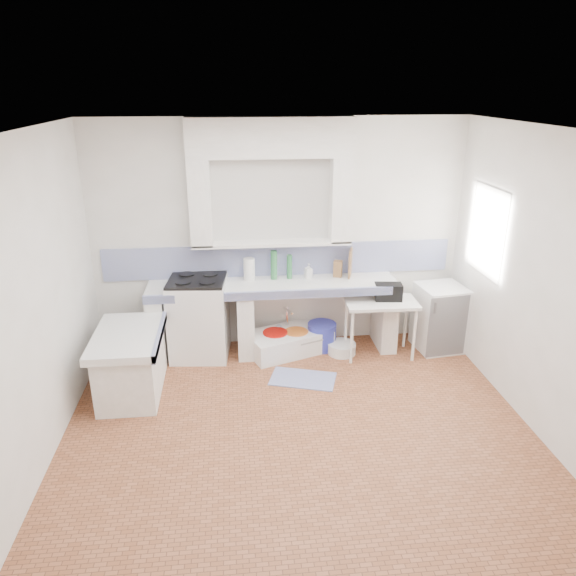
{
  "coord_description": "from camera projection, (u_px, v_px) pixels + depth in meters",
  "views": [
    {
      "loc": [
        -0.57,
        -4.31,
        3.14
      ],
      "look_at": [
        0.0,
        1.0,
        1.1
      ],
      "focal_mm": 33.46,
      "sensor_mm": 36.0,
      "label": 1
    }
  ],
  "objects": [
    {
      "name": "water_bottle_b",
      "position": [
        301.0,
        335.0,
        6.84
      ],
      "size": [
        0.07,
        0.07,
        0.27
      ],
      "primitive_type": "cylinder",
      "rotation": [
        0.0,
        0.0,
        0.04
      ],
      "color": "silver",
      "rests_on": "ground"
    },
    {
      "name": "window_frame",
      "position": [
        502.0,
        231.0,
        5.97
      ],
      "size": [
        0.35,
        0.86,
        1.06
      ],
      "primitive_type": "cube",
      "color": "#3A2012",
      "rests_on": "ground"
    },
    {
      "name": "knife_block",
      "position": [
        338.0,
        269.0,
        6.61
      ],
      "size": [
        0.12,
        0.11,
        0.21
      ],
      "primitive_type": "cube",
      "rotation": [
        0.0,
        0.0,
        -0.34
      ],
      "color": "olive",
      "rests_on": "counter_slab"
    },
    {
      "name": "bucket_blue",
      "position": [
        322.0,
        336.0,
        6.75
      ],
      "size": [
        0.4,
        0.4,
        0.34
      ],
      "primitive_type": "cylinder",
      "rotation": [
        0.0,
        0.0,
        -0.12
      ],
      "color": "#2D35AE",
      "rests_on": "ground"
    },
    {
      "name": "cutting_board",
      "position": [
        350.0,
        263.0,
        6.6
      ],
      "size": [
        0.1,
        0.24,
        0.34
      ],
      "primitive_type": "cube",
      "rotation": [
        0.0,
        0.0,
        -0.31
      ],
      "color": "olive",
      "rests_on": "counter_slab"
    },
    {
      "name": "bucket_orange",
      "position": [
        296.0,
        341.0,
        6.67
      ],
      "size": [
        0.31,
        0.31,
        0.28
      ],
      "primitive_type": "cylinder",
      "rotation": [
        0.0,
        0.0,
        -0.06
      ],
      "color": "orange",
      "rests_on": "ground"
    },
    {
      "name": "bucket_red",
      "position": [
        275.0,
        342.0,
        6.64
      ],
      "size": [
        0.34,
        0.34,
        0.28
      ],
      "primitive_type": "cylinder",
      "rotation": [
        0.0,
        0.0,
        -0.11
      ],
      "color": "#C40D06",
      "rests_on": "ground"
    },
    {
      "name": "paper_towel",
      "position": [
        249.0,
        269.0,
        6.49
      ],
      "size": [
        0.15,
        0.15,
        0.27
      ],
      "primitive_type": "cylinder",
      "rotation": [
        0.0,
        0.0,
        0.14
      ],
      "color": "white",
      "rests_on": "counter_slab"
    },
    {
      "name": "sink",
      "position": [
        289.0,
        342.0,
        6.69
      ],
      "size": [
        1.13,
        0.86,
        0.24
      ],
      "primitive_type": "cube",
      "rotation": [
        0.0,
        0.0,
        0.36
      ],
      "color": "white",
      "rests_on": "ground"
    },
    {
      "name": "green_bottle_a",
      "position": [
        274.0,
        265.0,
        6.5
      ],
      "size": [
        0.1,
        0.1,
        0.36
      ],
      "primitive_type": "cylinder",
      "rotation": [
        0.0,
        0.0,
        -0.29
      ],
      "color": "#2B6C3B",
      "rests_on": "counter_slab"
    },
    {
      "name": "rug",
      "position": [
        303.0,
        379.0,
        6.08
      ],
      "size": [
        0.81,
        0.61,
        0.01
      ],
      "primitive_type": "cube",
      "rotation": [
        0.0,
        0.0,
        -0.31
      ],
      "color": "#2F3792",
      "rests_on": "ground"
    },
    {
      "name": "lace_valance",
      "position": [
        495.0,
        198.0,
        5.82
      ],
      "size": [
        0.01,
        0.84,
        0.24
      ],
      "primitive_type": "cube",
      "color": "white",
      "rests_on": "ground"
    },
    {
      "name": "counter_slab",
      "position": [
        274.0,
        286.0,
        6.44
      ],
      "size": [
        3.0,
        0.6,
        0.08
      ],
      "primitive_type": "cube",
      "color": "white",
      "rests_on": "ground"
    },
    {
      "name": "wall_right",
      "position": [
        544.0,
        287.0,
        4.91
      ],
      "size": [
        0.0,
        4.5,
        4.5
      ],
      "primitive_type": "plane",
      "rotation": [
        1.57,
        0.0,
        -1.57
      ],
      "color": "white",
      "rests_on": "ground"
    },
    {
      "name": "backsplash",
      "position": [
        279.0,
        260.0,
        6.63
      ],
      "size": [
        4.27,
        0.03,
        0.4
      ],
      "primitive_type": "cube",
      "color": "navy",
      "rests_on": "ground"
    },
    {
      "name": "side_table",
      "position": [
        379.0,
        328.0,
        6.52
      ],
      "size": [
        0.87,
        0.5,
        0.04
      ],
      "primitive_type": "cube",
      "rotation": [
        0.0,
        0.0,
        -0.03
      ],
      "color": "white",
      "rests_on": "ground"
    },
    {
      "name": "peninsula_lip",
      "position": [
        160.0,
        335.0,
        5.64
      ],
      "size": [
        0.04,
        1.1,
        0.1
      ],
      "primitive_type": "cube",
      "color": "navy",
      "rests_on": "ground"
    },
    {
      "name": "counter_pier_left",
      "position": [
        158.0,
        326.0,
        6.46
      ],
      "size": [
        0.2,
        0.55,
        0.82
      ],
      "primitive_type": "cube",
      "color": "white",
      "rests_on": "ground"
    },
    {
      "name": "wall_left",
      "position": [
        32.0,
        307.0,
        4.45
      ],
      "size": [
        0.0,
        4.5,
        4.5
      ],
      "primitive_type": "plane",
      "rotation": [
        1.57,
        0.0,
        1.57
      ],
      "color": "white",
      "rests_on": "ground"
    },
    {
      "name": "water_bottle_a",
      "position": [
        279.0,
        336.0,
        6.8
      ],
      "size": [
        0.1,
        0.1,
        0.29
      ],
      "primitive_type": "cylinder",
      "rotation": [
        0.0,
        0.0,
        -0.43
      ],
      "color": "silver",
      "rests_on": "ground"
    },
    {
      "name": "alcove_mass",
      "position": [
        271.0,
        138.0,
        5.99
      ],
      "size": [
        1.9,
        0.25,
        0.45
      ],
      "primitive_type": "cube",
      "color": "white",
      "rests_on": "ground"
    },
    {
      "name": "counter_pier_mid",
      "position": [
        245.0,
        322.0,
        6.57
      ],
      "size": [
        0.2,
        0.55,
        0.82
      ],
      "primitive_type": "cube",
      "color": "white",
      "rests_on": "ground"
    },
    {
      "name": "counter_pier_right",
      "position": [
        385.0,
        316.0,
        6.74
      ],
      "size": [
        0.2,
        0.55,
        0.82
      ],
      "primitive_type": "cube",
      "color": "white",
      "rests_on": "ground"
    },
    {
      "name": "black_bag",
      "position": [
        388.0,
        292.0,
        6.4
      ],
      "size": [
        0.34,
        0.22,
        0.2
      ],
      "primitive_type": "cube",
      "rotation": [
        0.0,
        0.0,
        -0.12
      ],
      "color": "black",
      "rests_on": "side_table"
    },
    {
      "name": "wall_back",
      "position": [
        279.0,
        236.0,
        6.54
      ],
      "size": [
        4.5,
        0.0,
        4.5
      ],
      "primitive_type": "plane",
      "rotation": [
        1.57,
        0.0,
        0.0
      ],
      "color": "white",
      "rests_on": "ground"
    },
    {
      "name": "stove",
      "position": [
        199.0,
        318.0,
        6.49
      ],
      "size": [
        0.74,
        0.72,
        0.96
      ],
      "primitive_type": "cube",
      "rotation": [
        0.0,
        0.0,
        -0.09
      ],
      "color": "white",
      "rests_on": "ground"
    },
    {
      "name": "basin_white",
      "position": [
        342.0,
        348.0,
        6.65
      ],
      "size": [
        0.43,
        0.43,
        0.13
      ],
      "primitive_type": "cylinder",
      "rotation": [
        0.0,
        0.0,
        0.28
      ],
      "color": "white",
      "rests_on": "ground"
    },
    {
      "name": "fridge",
      "position": [
        439.0,
        318.0,
        6.68
      ],
      "size": [
        0.59,
        0.59,
        0.82
      ],
      "primitive_type": "cube",
      "rotation": [
        0.0,
        0.0,
        0.12
      ],
      "color": "white",
      "rests_on": "ground"
    },
    {
      "name": "peninsula_base",
      "position": [
        131.0,
        366.0,
        5.73
      ],
      "size": [
        0.6,
        1.0,
        0.62
      ],
      "primitive_type": "cube",
      "color": "white",
      "rests_on": "ground"
    },
    {
      "name": "counter_lip",
      "position": [
        275.0,
        295.0,
        6.18
      ],
      "size": [
        3.0,
        0.04,
        0.1
      ],
      "primitive_type": "cube",
      "color": "navy",
      "rests_on": "ground"
    },
    {
      "name": "green_bottle_b",
      "position": [
        289.0,
        267.0,
        6.53
      ],
      "size": [
        0.08,
        0.08,
        0.3
      ],
      "primitive_type": "cylinder",
      "rotation": [
        0.0,
        0.0,
        0.16
      ],
      "color": "#2B6C3B",
      "rests_on": "counter_slab"
    },
    {
      "name": "floor",
      "position": [
        299.0,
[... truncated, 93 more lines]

